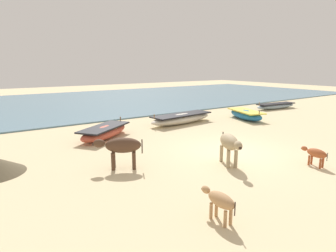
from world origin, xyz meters
The scene contains 10 objects.
ground centered at (0.00, 0.00, 0.00)m, with size 80.00×80.00×0.00m, color beige.
sea_water centered at (0.00, 18.65, 0.04)m, with size 60.00×20.00×0.08m, color slate.
fishing_boat_1 centered at (6.00, 4.36, 0.31)m, with size 2.09×3.33×0.77m.
fishing_boat_2 centered at (-3.23, 4.97, 0.30)m, with size 3.38×2.85×0.76m.
fishing_boat_4 centered at (1.84, 5.61, 0.31)m, with size 4.54×1.61×0.77m.
fishing_boat_5 centered at (11.43, 5.97, 0.24)m, with size 3.95×1.34×0.63m.
cow_adult_dark centered at (-4.35, 0.79, 0.76)m, with size 1.52×1.07×1.06m.
calf_near_rust centered at (1.14, -2.74, 0.45)m, with size 0.31×0.96×0.62m.
calf_far_tan centered at (-4.03, -3.41, 0.49)m, with size 0.30×1.05×0.68m.
cow_second_adult_dun centered at (-1.18, -0.99, 0.78)m, with size 1.03×1.58×1.08m.
Camera 1 is at (-8.23, -7.47, 3.37)m, focal length 30.51 mm.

